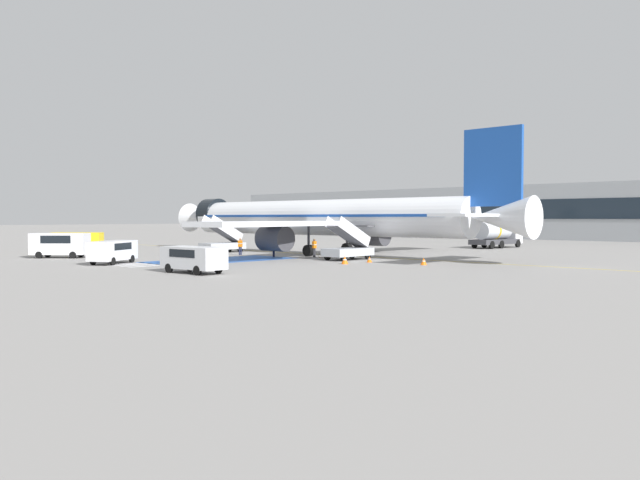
{
  "coord_description": "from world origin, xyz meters",
  "views": [
    {
      "loc": [
        43.7,
        -47.33,
        3.72
      ],
      "look_at": [
        3.03,
        -3.23,
        1.59
      ],
      "focal_mm": 35.0,
      "sensor_mm": 36.0,
      "label": 1
    }
  ],
  "objects_px": {
    "service_van_0": "(77,240)",
    "traffic_cone_2": "(369,259)",
    "boarding_stairs_forward": "(223,243)",
    "traffic_cone_1": "(345,260)",
    "ground_crew_2": "(240,245)",
    "traffic_cone_0": "(424,261)",
    "terminal_building": "(509,212)",
    "service_van_2": "(193,257)",
    "boarding_stairs_aft": "(348,249)",
    "service_van_1": "(113,250)",
    "service_van_3": "(60,243)",
    "fuel_tanker": "(496,235)",
    "airliner": "(321,218)",
    "ground_crew_0": "(274,246)",
    "ground_crew_1": "(314,247)"
  },
  "relations": [
    {
      "from": "service_van_0",
      "to": "ground_crew_2",
      "type": "distance_m",
      "value": 20.3
    },
    {
      "from": "fuel_tanker",
      "to": "service_van_3",
      "type": "height_order",
      "value": "fuel_tanker"
    },
    {
      "from": "service_van_2",
      "to": "terminal_building",
      "type": "relative_size",
      "value": 0.04
    },
    {
      "from": "service_van_0",
      "to": "traffic_cone_2",
      "type": "relative_size",
      "value": 9.93
    },
    {
      "from": "ground_crew_0",
      "to": "ground_crew_1",
      "type": "xyz_separation_m",
      "value": [
        3.01,
        2.45,
        -0.06
      ]
    },
    {
      "from": "fuel_tanker",
      "to": "terminal_building",
      "type": "height_order",
      "value": "terminal_building"
    },
    {
      "from": "boarding_stairs_forward",
      "to": "terminal_building",
      "type": "distance_m",
      "value": 67.07
    },
    {
      "from": "fuel_tanker",
      "to": "service_van_0",
      "type": "xyz_separation_m",
      "value": [
        -30.52,
        -39.23,
        -0.36
      ]
    },
    {
      "from": "boarding_stairs_forward",
      "to": "ground_crew_1",
      "type": "relative_size",
      "value": 3.0
    },
    {
      "from": "service_van_1",
      "to": "ground_crew_2",
      "type": "height_order",
      "value": "service_van_1"
    },
    {
      "from": "service_van_3",
      "to": "boarding_stairs_forward",
      "type": "bearing_deg",
      "value": 123.78
    },
    {
      "from": "traffic_cone_2",
      "to": "service_van_0",
      "type": "bearing_deg",
      "value": -166.29
    },
    {
      "from": "traffic_cone_1",
      "to": "terminal_building",
      "type": "height_order",
      "value": "terminal_building"
    },
    {
      "from": "boarding_stairs_aft",
      "to": "service_van_0",
      "type": "xyz_separation_m",
      "value": [
        -31.3,
        -9.73,
        0.29
      ]
    },
    {
      "from": "ground_crew_1",
      "to": "terminal_building",
      "type": "xyz_separation_m",
      "value": [
        -12.35,
        66.19,
        3.74
      ]
    },
    {
      "from": "service_van_0",
      "to": "service_van_3",
      "type": "bearing_deg",
      "value": 12.08
    },
    {
      "from": "terminal_building",
      "to": "service_van_3",
      "type": "bearing_deg",
      "value": -93.02
    },
    {
      "from": "service_van_2",
      "to": "ground_crew_2",
      "type": "height_order",
      "value": "service_van_2"
    },
    {
      "from": "boarding_stairs_forward",
      "to": "service_van_3",
      "type": "relative_size",
      "value": 1.03
    },
    {
      "from": "fuel_tanker",
      "to": "ground_crew_1",
      "type": "bearing_deg",
      "value": -93.85
    },
    {
      "from": "ground_crew_2",
      "to": "traffic_cone_2",
      "type": "distance_m",
      "value": 15.96
    },
    {
      "from": "boarding_stairs_aft",
      "to": "service_van_1",
      "type": "relative_size",
      "value": 1.03
    },
    {
      "from": "boarding_stairs_aft",
      "to": "service_van_3",
      "type": "height_order",
      "value": "boarding_stairs_aft"
    },
    {
      "from": "service_van_1",
      "to": "traffic_cone_0",
      "type": "relative_size",
      "value": 8.99
    },
    {
      "from": "airliner",
      "to": "ground_crew_1",
      "type": "xyz_separation_m",
      "value": [
        2.41,
        -3.63,
        -2.7
      ]
    },
    {
      "from": "traffic_cone_0",
      "to": "airliner",
      "type": "bearing_deg",
      "value": 162.3
    },
    {
      "from": "traffic_cone_0",
      "to": "traffic_cone_2",
      "type": "height_order",
      "value": "traffic_cone_0"
    },
    {
      "from": "traffic_cone_2",
      "to": "ground_crew_0",
      "type": "bearing_deg",
      "value": -177.47
    },
    {
      "from": "fuel_tanker",
      "to": "ground_crew_0",
      "type": "height_order",
      "value": "fuel_tanker"
    },
    {
      "from": "boarding_stairs_forward",
      "to": "traffic_cone_1",
      "type": "height_order",
      "value": "boarding_stairs_forward"
    },
    {
      "from": "service_van_3",
      "to": "boarding_stairs_aft",
      "type": "bearing_deg",
      "value": 84.34
    },
    {
      "from": "boarding_stairs_aft",
      "to": "traffic_cone_2",
      "type": "distance_m",
      "value": 3.67
    },
    {
      "from": "airliner",
      "to": "ground_crew_0",
      "type": "distance_m",
      "value": 6.66
    },
    {
      "from": "ground_crew_0",
      "to": "traffic_cone_1",
      "type": "height_order",
      "value": "ground_crew_0"
    },
    {
      "from": "service_van_1",
      "to": "ground_crew_2",
      "type": "bearing_deg",
      "value": 65.37
    },
    {
      "from": "service_van_3",
      "to": "traffic_cone_2",
      "type": "bearing_deg",
      "value": 78.34
    },
    {
      "from": "service_van_2",
      "to": "ground_crew_1",
      "type": "bearing_deg",
      "value": -164.91
    },
    {
      "from": "service_van_2",
      "to": "traffic_cone_0",
      "type": "relative_size",
      "value": 8.69
    },
    {
      "from": "ground_crew_0",
      "to": "traffic_cone_1",
      "type": "xyz_separation_m",
      "value": [
        10.87,
        -2.32,
        -0.74
      ]
    },
    {
      "from": "boarding_stairs_aft",
      "to": "fuel_tanker",
      "type": "bearing_deg",
      "value": 91.23
    },
    {
      "from": "boarding_stairs_forward",
      "to": "service_van_0",
      "type": "bearing_deg",
      "value": -145.12
    },
    {
      "from": "ground_crew_2",
      "to": "traffic_cone_0",
      "type": "height_order",
      "value": "ground_crew_2"
    },
    {
      "from": "airliner",
      "to": "service_van_1",
      "type": "xyz_separation_m",
      "value": [
        -3.72,
        -20.99,
        -2.58
      ]
    },
    {
      "from": "boarding_stairs_aft",
      "to": "service_van_2",
      "type": "height_order",
      "value": "boarding_stairs_aft"
    },
    {
      "from": "boarding_stairs_forward",
      "to": "service_van_3",
      "type": "height_order",
      "value": "boarding_stairs_forward"
    },
    {
      "from": "service_van_2",
      "to": "traffic_cone_1",
      "type": "height_order",
      "value": "service_van_2"
    },
    {
      "from": "boarding_stairs_forward",
      "to": "ground_crew_2",
      "type": "distance_m",
      "value": 5.38
    },
    {
      "from": "service_van_1",
      "to": "service_van_3",
      "type": "xyz_separation_m",
      "value": [
        -10.6,
        0.52,
        0.24
      ]
    },
    {
      "from": "ground_crew_0",
      "to": "traffic_cone_2",
      "type": "xyz_separation_m",
      "value": [
        11.18,
        0.49,
        -0.81
      ]
    },
    {
      "from": "ground_crew_1",
      "to": "service_van_3",
      "type": "bearing_deg",
      "value": 130.49
    }
  ]
}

